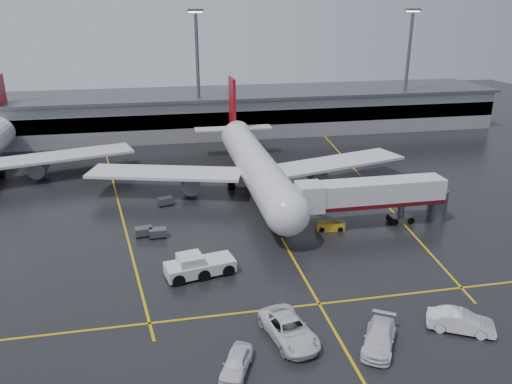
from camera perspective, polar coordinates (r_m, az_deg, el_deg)
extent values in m
plane|color=black|center=(67.31, 1.34, -2.50)|extent=(220.00, 220.00, 0.00)
cube|color=gold|center=(67.30, 1.34, -2.49)|extent=(0.25, 90.00, 0.02)
cube|color=gold|center=(48.50, 7.13, -12.42)|extent=(60.00, 0.25, 0.02)
cube|color=gold|center=(75.44, -15.38, -0.66)|extent=(9.99, 69.35, 0.02)
cube|color=gold|center=(81.59, 12.22, 1.21)|extent=(7.57, 69.64, 0.02)
cube|color=gray|center=(111.57, -4.08, 8.87)|extent=(120.00, 18.00, 8.00)
cube|color=black|center=(102.93, -3.44, 8.19)|extent=(120.00, 0.40, 3.00)
cube|color=#595B60|center=(110.80, -4.13, 11.04)|extent=(122.00, 19.00, 0.60)
cylinder|color=#595B60|center=(103.76, -6.56, 12.68)|extent=(0.70, 0.70, 25.00)
cube|color=#595B60|center=(102.87, -6.86, 19.70)|extent=(3.00, 1.20, 0.50)
cube|color=#FFE5B2|center=(102.87, -6.85, 19.54)|extent=(2.60, 0.90, 0.20)
cylinder|color=#595B60|center=(116.51, 16.65, 12.82)|extent=(0.70, 0.70, 25.00)
cube|color=#595B60|center=(115.71, 17.32, 19.04)|extent=(3.00, 1.20, 0.50)
cube|color=#FFE5B2|center=(115.71, 17.30, 18.89)|extent=(2.60, 0.90, 0.20)
cylinder|color=silver|center=(73.21, 0.00, 2.92)|extent=(5.20, 36.00, 5.20)
sphere|color=silver|center=(56.73, 3.57, -2.43)|extent=(5.20, 5.20, 5.20)
cone|color=silver|center=(93.02, -2.56, 7.08)|extent=(4.94, 8.00, 4.94)
cube|color=maroon|center=(92.99, -2.70, 10.16)|extent=(0.50, 5.50, 8.50)
cube|color=silver|center=(92.97, -2.56, 7.20)|extent=(14.00, 3.00, 0.25)
cube|color=silver|center=(74.07, -10.22, 2.15)|extent=(22.80, 11.83, 0.40)
cube|color=silver|center=(78.73, 9.04, 3.32)|extent=(22.80, 11.83, 0.40)
cylinder|color=#595B60|center=(73.69, -7.42, 1.06)|extent=(2.60, 4.50, 2.60)
cylinder|color=#595B60|center=(77.14, 6.79, 1.98)|extent=(2.60, 4.50, 2.60)
cylinder|color=#595B60|center=(60.67, 2.79, -4.14)|extent=(0.56, 0.56, 2.00)
cylinder|color=#595B60|center=(76.51, -2.79, 1.15)|extent=(0.56, 0.56, 2.00)
cylinder|color=#595B60|center=(77.64, 1.88, 1.46)|extent=(0.56, 0.56, 2.00)
cylinder|color=black|center=(60.90, 2.78, -4.61)|extent=(0.40, 1.10, 1.10)
cylinder|color=black|center=(76.66, -2.79, 0.84)|extent=(1.00, 1.40, 1.40)
cylinder|color=black|center=(77.79, 1.88, 1.15)|extent=(1.00, 1.40, 1.40)
cone|color=silver|center=(107.51, -26.51, 6.78)|extent=(4.94, 8.00, 4.94)
cube|color=maroon|center=(107.59, -26.80, 9.43)|extent=(0.50, 5.50, 8.50)
cube|color=silver|center=(107.47, -26.53, 6.88)|extent=(14.00, 3.00, 0.25)
cube|color=silver|center=(86.93, -21.07, 3.81)|extent=(22.80, 11.83, 0.40)
cylinder|color=#595B60|center=(87.05, -23.31, 2.56)|extent=(2.60, 4.50, 2.60)
cylinder|color=#595B60|center=(90.74, -26.87, 2.03)|extent=(0.56, 0.56, 2.00)
cylinder|color=black|center=(90.86, -26.83, 1.76)|extent=(1.00, 1.40, 1.40)
cube|color=silver|center=(64.05, 13.10, -0.03)|extent=(18.00, 3.20, 3.00)
cube|color=#500A0F|center=(64.50, 13.01, -1.11)|extent=(18.00, 3.30, 0.50)
cube|color=silver|center=(61.22, 6.07, -0.56)|extent=(3.00, 3.40, 3.30)
cylinder|color=#595B60|center=(66.77, 16.04, -2.13)|extent=(0.80, 0.80, 3.00)
cube|color=#595B60|center=(67.16, 15.95, -2.96)|extent=(2.60, 1.60, 0.90)
cylinder|color=#595B60|center=(68.96, 19.79, -1.39)|extent=(2.40, 2.40, 4.00)
cylinder|color=black|center=(66.69, 15.11, -3.04)|extent=(0.90, 1.80, 0.90)
cylinder|color=black|center=(67.66, 16.78, -2.87)|extent=(0.90, 1.80, 0.90)
cube|color=silver|center=(52.71, -6.33, -8.38)|extent=(7.46, 4.16, 1.21)
cube|color=silver|center=(52.00, -7.45, -7.60)|extent=(2.85, 2.85, 1.01)
cube|color=black|center=(52.00, -7.45, -7.60)|extent=(2.56, 2.56, 0.90)
cylinder|color=black|center=(52.32, -9.09, -9.20)|extent=(1.88, 3.22, 1.31)
cylinder|color=black|center=(52.88, -6.32, -8.71)|extent=(1.88, 3.22, 1.31)
cylinder|color=black|center=(53.55, -3.62, -8.22)|extent=(1.88, 3.22, 1.31)
cube|color=gold|center=(63.21, 8.37, -3.77)|extent=(3.63, 1.98, 1.05)
cube|color=#595B60|center=(62.81, 8.41, -2.94)|extent=(3.41, 1.40, 1.20)
cylinder|color=black|center=(63.12, 7.33, -4.00)|extent=(0.93, 1.71, 0.67)
cylinder|color=black|center=(63.51, 9.38, -3.95)|extent=(0.93, 1.71, 0.67)
imported|color=silver|center=(43.37, 3.76, -15.21)|extent=(4.45, 7.26, 1.88)
imported|color=silver|center=(43.72, 13.76, -15.68)|extent=(5.00, 6.13, 1.67)
imported|color=white|center=(47.54, 22.11, -13.39)|extent=(5.77, 4.27, 1.82)
imported|color=white|center=(40.26, -2.24, -18.72)|extent=(3.50, 4.87, 1.54)
cube|color=#595B60|center=(61.59, -11.01, -4.49)|extent=(2.05, 1.38, 0.90)
cylinder|color=black|center=(61.32, -11.71, -5.14)|extent=(0.40, 0.20, 0.40)
cylinder|color=black|center=(61.35, -10.21, -5.02)|extent=(0.40, 0.20, 0.40)
cylinder|color=black|center=(62.22, -11.75, -4.75)|extent=(0.40, 0.20, 0.40)
cylinder|color=black|center=(62.26, -10.27, -4.63)|extent=(0.40, 0.20, 0.40)
cube|color=#595B60|center=(62.26, -12.55, -4.33)|extent=(2.12, 1.50, 0.90)
cylinder|color=black|center=(61.96, -13.21, -4.99)|extent=(0.40, 0.20, 0.40)
cylinder|color=black|center=(62.05, -11.74, -4.83)|extent=(0.40, 0.20, 0.40)
cylinder|color=black|center=(62.87, -13.29, -4.61)|extent=(0.40, 0.20, 0.40)
cylinder|color=black|center=(62.95, -11.84, -4.46)|extent=(0.40, 0.20, 0.40)
cube|color=#595B60|center=(71.11, -10.17, -0.98)|extent=(2.28, 1.79, 0.90)
cylinder|color=black|center=(70.63, -10.64, -1.57)|extent=(0.40, 0.20, 0.40)
cylinder|color=black|center=(71.05, -9.41, -1.36)|extent=(0.40, 0.20, 0.40)
cylinder|color=black|center=(71.53, -10.87, -1.30)|extent=(0.40, 0.20, 0.40)
cylinder|color=black|center=(71.94, -9.65, -1.09)|extent=(0.40, 0.20, 0.40)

